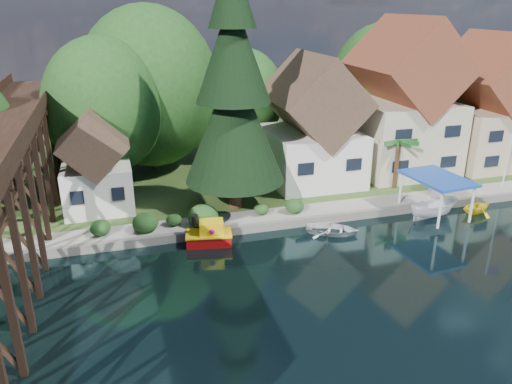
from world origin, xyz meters
TOP-DOWN VIEW (x-y plane):
  - ground at (0.00, 0.00)m, footprint 140.00×140.00m
  - bank at (0.00, 34.00)m, footprint 140.00×52.00m
  - seawall at (4.00, 8.00)m, footprint 60.00×0.40m
  - promenade at (6.00, 9.30)m, footprint 50.00×2.60m
  - house_left at (7.00, 16.00)m, footprint 7.64×8.64m
  - house_center at (16.00, 16.50)m, footprint 8.65×9.18m
  - house_right at (25.00, 16.00)m, footprint 8.15×8.64m
  - shed at (-11.00, 14.50)m, footprint 5.09×5.40m
  - bg_trees at (1.00, 21.25)m, footprint 49.90×13.30m
  - shrubs at (-4.60, 9.26)m, footprint 15.76×2.47m
  - conifer at (-0.99, 11.66)m, footprint 7.42×7.42m
  - palm_tree at (13.19, 12.14)m, footprint 3.49×3.49m
  - tugboat at (-3.95, 7.04)m, footprint 3.34×2.22m
  - boat_white_a at (4.77, 6.25)m, footprint 4.53×4.09m
  - boat_canopy at (13.21, 6.62)m, footprint 4.25×5.40m
  - boat_yellow at (16.96, 6.40)m, footprint 2.96×2.64m

SIDE VIEW (x-z plane):
  - ground at x=0.00m, z-range 0.00..0.00m
  - bank at x=0.00m, z-range 0.00..0.50m
  - seawall at x=4.00m, z-range 0.00..0.62m
  - boat_white_a at x=4.77m, z-range 0.00..0.77m
  - promenade at x=6.00m, z-range 0.50..0.56m
  - tugboat at x=-3.95m, z-range -0.45..1.79m
  - boat_yellow at x=16.96m, z-range 0.00..1.42m
  - shrubs at x=-4.60m, z-range 0.38..2.08m
  - boat_canopy at x=13.21m, z-range -0.23..3.05m
  - shed at x=-11.00m, z-range -0.10..7.75m
  - palm_tree at x=13.19m, z-range 2.18..6.67m
  - house_left at x=7.00m, z-range -0.37..10.65m
  - house_right at x=25.00m, z-range -0.45..12.00m
  - house_center at x=16.00m, z-range -0.53..13.36m
  - bg_trees at x=1.00m, z-range 2.00..12.57m
  - conifer at x=-0.99m, z-range 0.16..18.44m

